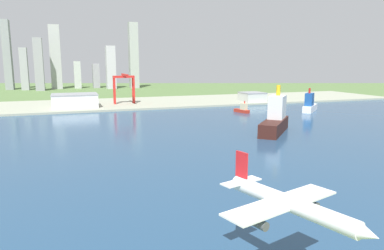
{
  "coord_description": "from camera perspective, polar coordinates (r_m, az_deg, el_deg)",
  "views": [
    {
      "loc": [
        -70.43,
        -6.01,
        58.08
      ],
      "look_at": [
        -13.82,
        153.91,
        27.98
      ],
      "focal_mm": 33.16,
      "sensor_mm": 36.0,
      "label": 1
    }
  ],
  "objects": [
    {
      "name": "water_bay",
      "position": [
        262.39,
        -3.43,
        -2.73
      ],
      "size": [
        840.0,
        360.0,
        0.15
      ],
      "primitive_type": "cube",
      "color": "navy",
      "rests_on": "ground"
    },
    {
      "name": "warehouse_main",
      "position": [
        468.99,
        -18.32,
        3.77
      ],
      "size": [
        55.14,
        40.36,
        16.7
      ],
      "color": "white",
      "rests_on": "industrial_pier"
    },
    {
      "name": "airplane_landing",
      "position": [
        92.59,
        15.43,
        -12.15
      ],
      "size": [
        35.74,
        41.74,
        13.58
      ],
      "color": "white"
    },
    {
      "name": "distant_skyline",
      "position": [
        829.9,
        -19.08,
        9.6
      ],
      "size": [
        279.25,
        79.31,
        145.87
      ],
      "color": "gray",
      "rests_on": "ground"
    },
    {
      "name": "ground_plane",
      "position": [
        319.34,
        -6.42,
        -0.48
      ],
      "size": [
        2400.0,
        2400.0,
        0.0
      ],
      "primitive_type": "plane",
      "color": "#54733E"
    },
    {
      "name": "tugboat_small",
      "position": [
        417.27,
        8.12,
        2.53
      ],
      "size": [
        11.16,
        22.35,
        14.01
      ],
      "color": "#B22D1E",
      "rests_on": "water_bay"
    },
    {
      "name": "port_crane_red",
      "position": [
        489.17,
        -10.89,
        6.84
      ],
      "size": [
        28.19,
        44.91,
        40.43
      ],
      "color": "red",
      "rests_on": "industrial_pier"
    },
    {
      "name": "industrial_pier",
      "position": [
        504.2,
        -11.36,
        3.39
      ],
      "size": [
        840.0,
        140.0,
        2.5
      ],
      "primitive_type": "cube",
      "color": "#9BA089",
      "rests_on": "ground"
    },
    {
      "name": "warehouse_annex",
      "position": [
        517.62,
        9.64,
        4.49
      ],
      "size": [
        31.05,
        32.49,
        13.26
      ],
      "color": "silver",
      "rests_on": "industrial_pier"
    },
    {
      "name": "ferry_boat",
      "position": [
        444.19,
        18.41,
        3.09
      ],
      "size": [
        37.55,
        35.19,
        28.27
      ],
      "color": "white",
      "rests_on": "water_bay"
    },
    {
      "name": "cargo_ship",
      "position": [
        304.48,
        13.23,
        0.9
      ],
      "size": [
        49.73,
        51.98,
        38.79
      ],
      "color": "#381914",
      "rests_on": "water_bay"
    }
  ]
}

